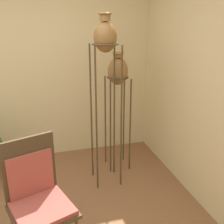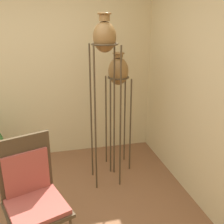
{
  "view_description": "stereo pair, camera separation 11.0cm",
  "coord_description": "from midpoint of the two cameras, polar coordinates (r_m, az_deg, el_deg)",
  "views": [
    {
      "loc": [
        0.27,
        -1.89,
        1.95
      ],
      "look_at": [
        1.11,
        1.11,
        0.87
      ],
      "focal_mm": 42.0,
      "sensor_mm": 36.0,
      "label": 1
    },
    {
      "loc": [
        0.37,
        -1.92,
        1.95
      ],
      "look_at": [
        1.11,
        1.11,
        0.87
      ],
      "focal_mm": 42.0,
      "sensor_mm": 36.0,
      "label": 2
    }
  ],
  "objects": [
    {
      "name": "chair",
      "position": [
        2.33,
        -17.35,
        -16.71
      ],
      "size": [
        0.6,
        0.6,
        1.07
      ],
      "rotation": [
        0.0,
        0.0,
        0.35
      ],
      "color": "#473823",
      "rests_on": "ground_plane"
    },
    {
      "name": "vase_stand_tall",
      "position": [
        2.95,
        -2.58,
        14.28
      ],
      "size": [
        0.31,
        0.31,
        2.04
      ],
      "color": "#473823",
      "rests_on": "ground_plane"
    },
    {
      "name": "vase_stand_medium",
      "position": [
        3.37,
        0.32,
        8.06
      ],
      "size": [
        0.29,
        0.29,
        1.59
      ],
      "color": "#473823",
      "rests_on": "ground_plane"
    },
    {
      "name": "wall_back",
      "position": [
        3.89,
        -20.46,
        9.03
      ],
      "size": [
        7.78,
        0.06,
        2.7
      ],
      "color": "beige",
      "rests_on": "ground_plane"
    }
  ]
}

